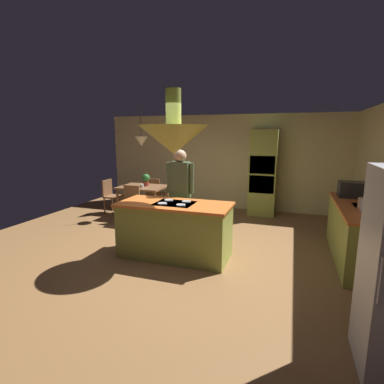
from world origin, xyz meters
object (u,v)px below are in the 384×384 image
Objects in this scene: microwave_on_counter at (353,190)px; dining_table at (143,190)px; chair_facing_island at (130,202)px; canister_tea at (362,203)px; chair_at_corner at (111,194)px; cup_on_table at (142,186)px; chair_by_back_wall at (155,192)px; potted_plant_on_table at (146,179)px; kitchen_island at (175,230)px; canister_flour at (368,208)px; oven_tower at (263,173)px; canister_sugar at (365,205)px; person_at_island at (180,190)px.

dining_table is at bearing 172.01° from microwave_on_counter.
canister_tea is at bearing -10.48° from chair_facing_island.
cup_on_table is (1.04, -0.22, 0.30)m from chair_at_corner.
microwave_on_counter is at bearing -7.99° from dining_table.
potted_plant_on_table reaches higher than chair_by_back_wall.
chair_facing_island reaches higher than cup_on_table.
microwave_on_counter reaches higher than kitchen_island.
kitchen_island is 11.15× the size of canister_flour.
oven_tower reaches higher than chair_facing_island.
dining_table is at bearing -157.79° from oven_tower.
oven_tower is 3.04m from cup_on_table.
dining_table is at bearing -90.00° from chair_at_corner.
canister_tea is at bearing -18.20° from dining_table.
canister_tea reaches higher than chair_by_back_wall.
dining_table is 1.30× the size of chair_facing_island.
chair_by_back_wall is at bearing 90.00° from chair_facing_island.
kitchen_island is at bearing 121.70° from chair_by_back_wall.
oven_tower is at bearing 22.21° from dining_table.
cup_on_table is at bearing 161.84° from canister_sugar.
canister_sugar is at bearing 152.88° from chair_by_back_wall.
canister_sugar is at bearing -106.96° from chair_at_corner.
dining_table is 0.28m from potted_plant_on_table.
chair_facing_island is at bearing -147.32° from oven_tower.
canister_flour is 0.36m from canister_tea.
oven_tower is 3.16m from canister_tea.
microwave_on_counter is at bearing -45.65° from oven_tower.
canister_flour is at bearing 151.11° from chair_by_back_wall.
canister_sugar reaches higher than potted_plant_on_table.
person_at_island is at bearing -119.52° from chair_at_corner.
canister_sugar is at bearing 90.00° from canister_flour.
cup_on_table is at bearing 174.58° from microwave_on_counter.
microwave_on_counter reaches higher than chair_at_corner.
person_at_island is 1.78m from chair_facing_island.
oven_tower reaches higher than potted_plant_on_table.
canister_sugar is 0.39× the size of microwave_on_counter.
canister_flour is 0.18m from canister_sugar.
chair_at_corner is 5.55m from microwave_on_counter.
person_at_island is 3.81× the size of microwave_on_counter.
chair_facing_island is 5.46× the size of canister_tea.
chair_at_corner is 1.89× the size of microwave_on_counter.
canister_sugar is (4.54, -1.67, 0.35)m from dining_table.
chair_facing_island is at bearing 167.34° from canister_sugar.
dining_table is at bearing 159.78° from canister_sugar.
dining_table is 0.67m from chair_by_back_wall.
canister_flour is at bearing -108.67° from chair_at_corner.
dining_table is 4.85m from canister_sugar.
kitchen_island is 0.87× the size of oven_tower.
chair_by_back_wall is at bearing 96.44° from cup_on_table.
chair_facing_island is 1.00× the size of chair_by_back_wall.
person_at_island is (-0.16, 0.70, 0.55)m from kitchen_island.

